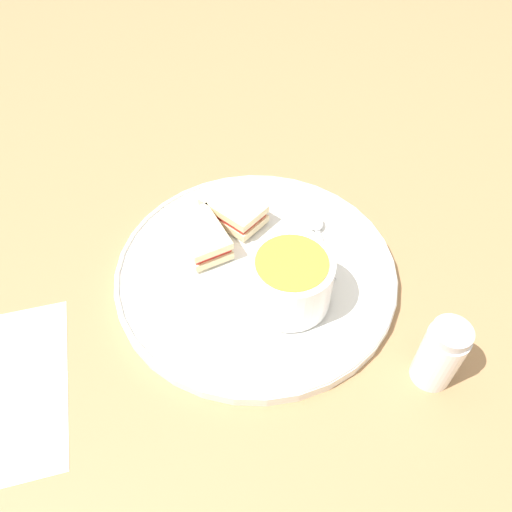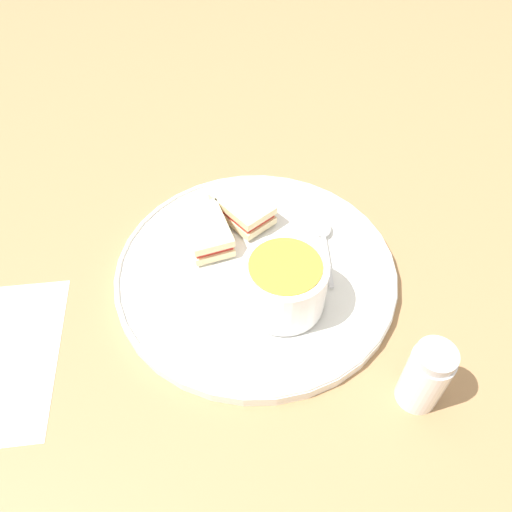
# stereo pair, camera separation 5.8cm
# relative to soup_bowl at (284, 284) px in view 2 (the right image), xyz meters

# --- Properties ---
(ground_plane) EXTENTS (2.40, 2.40, 0.00)m
(ground_plane) POSITION_rel_soup_bowl_xyz_m (0.06, 0.04, -0.06)
(ground_plane) COLOR #9E754C
(plate) EXTENTS (0.37, 0.37, 0.02)m
(plate) POSITION_rel_soup_bowl_xyz_m (0.06, 0.04, -0.05)
(plate) COLOR white
(plate) RESTS_ON ground_plane
(soup_bowl) EXTENTS (0.10, 0.10, 0.07)m
(soup_bowl) POSITION_rel_soup_bowl_xyz_m (0.00, 0.00, 0.00)
(soup_bowl) COLOR white
(soup_bowl) RESTS_ON plate
(spoon) EXTENTS (0.12, 0.03, 0.01)m
(spoon) POSITION_rel_soup_bowl_xyz_m (0.12, -0.05, -0.03)
(spoon) COLOR silver
(spoon) RESTS_ON plate
(sandwich_half_near) EXTENTS (0.10, 0.10, 0.03)m
(sandwich_half_near) POSITION_rel_soup_bowl_xyz_m (0.15, 0.06, -0.02)
(sandwich_half_near) COLOR beige
(sandwich_half_near) RESTS_ON plate
(sandwich_half_far) EXTENTS (0.10, 0.09, 0.03)m
(sandwich_half_far) POSITION_rel_soup_bowl_xyz_m (0.10, 0.11, -0.02)
(sandwich_half_far) COLOR beige
(sandwich_half_far) RESTS_ON plate
(salt_shaker) EXTENTS (0.05, 0.05, 0.09)m
(salt_shaker) POSITION_rel_soup_bowl_xyz_m (-0.10, -0.15, -0.01)
(salt_shaker) COLOR silver
(salt_shaker) RESTS_ON ground_plane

